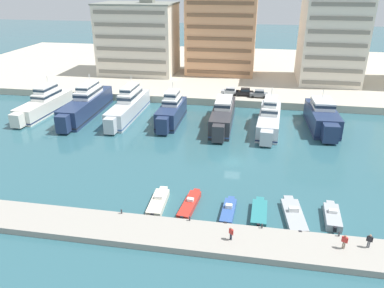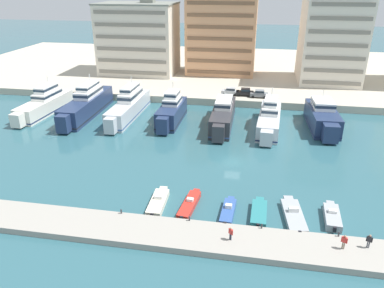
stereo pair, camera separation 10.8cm
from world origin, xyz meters
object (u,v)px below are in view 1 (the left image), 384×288
yacht_silver_center_right (269,118)px  motorboat_cream_far_left (158,202)px  motorboat_blue_mid_left (228,211)px  pedestrian_far_side (231,232)px  motorboat_grey_center (294,215)px  pedestrian_mid_deck (370,240)px  motorboat_red_left (190,205)px  car_silver_far_left (230,91)px  yacht_navy_mid_right (322,117)px  motorboat_teal_center_left (259,213)px  yacht_silver_mid_left (129,106)px  yacht_charcoal_center (223,115)px  car_black_left (245,92)px  yacht_ivory_far_left (44,104)px  yacht_navy_left (86,104)px  yacht_navy_center_left (171,111)px  pedestrian_near_edge (345,241)px  motorboat_grey_center_right (332,216)px  car_grey_mid_left (259,93)px

yacht_silver_center_right → motorboat_cream_far_left: 33.78m
motorboat_blue_mid_left → pedestrian_far_side: 6.18m
motorboat_grey_center → pedestrian_mid_deck: pedestrian_mid_deck is taller
motorboat_red_left → car_silver_far_left: (1.39, 46.32, 2.21)m
yacht_navy_mid_right → pedestrian_far_side: bearing=-110.9°
pedestrian_far_side → car_silver_far_left: bearing=94.8°
yacht_navy_mid_right → motorboat_teal_center_left: yacht_navy_mid_right is taller
yacht_silver_mid_left → pedestrian_mid_deck: 54.33m
motorboat_red_left → yacht_charcoal_center: bearing=87.6°
motorboat_teal_center_left → car_black_left: car_black_left is taller
yacht_ivory_far_left → yacht_navy_left: yacht_navy_left is taller
motorboat_red_left → yacht_navy_left: bearing=132.0°
yacht_silver_mid_left → motorboat_blue_mid_left: 40.62m
motorboat_cream_far_left → motorboat_red_left: motorboat_cream_far_left is taller
yacht_navy_center_left → yacht_navy_mid_right: yacht_navy_center_left is taller
motorboat_blue_mid_left → pedestrian_near_edge: (12.67, -5.38, 1.39)m
yacht_ivory_far_left → motorboat_grey_center: (50.84, -31.03, -1.72)m
yacht_silver_mid_left → car_black_left: yacht_silver_mid_left is taller
yacht_ivory_far_left → motorboat_grey_center_right: bearing=-28.9°
yacht_navy_mid_right → pedestrian_mid_deck: 37.64m
yacht_charcoal_center → car_grey_mid_left: bearing=65.6°
yacht_silver_center_right → pedestrian_near_edge: yacht_silver_center_right is taller
motorboat_red_left → motorboat_grey_center_right: motorboat_grey_center_right is taller
yacht_charcoal_center → motorboat_red_left: size_ratio=2.68×
yacht_navy_center_left → motorboat_blue_mid_left: size_ratio=2.45×
motorboat_cream_far_left → motorboat_grey_center: 17.17m
yacht_navy_mid_right → motorboat_blue_mid_left: yacht_navy_mid_right is taller
car_silver_far_left → car_grey_mid_left: same height
yacht_silver_mid_left → motorboat_grey_center: (32.04, -32.08, -1.96)m
yacht_silver_center_right → pedestrian_near_edge: (7.35, -36.33, -0.28)m
yacht_ivory_far_left → car_silver_far_left: (39.17, 15.34, 0.50)m
yacht_navy_mid_right → motorboat_red_left: bearing=-122.6°
motorboat_red_left → motorboat_grey_center: (13.06, -0.05, -0.01)m
yacht_navy_center_left → motorboat_grey_center_right: yacht_navy_center_left is taller
motorboat_grey_center → car_black_left: (-8.18, 46.27, 2.22)m
yacht_ivory_far_left → car_grey_mid_left: 48.17m
car_silver_far_left → yacht_silver_center_right: bearing=-60.7°
yacht_silver_center_right → motorboat_grey_center: 30.50m
pedestrian_far_side → motorboat_cream_far_left: bearing=146.9°
motorboat_teal_center_left → yacht_navy_mid_right: bearing=70.1°
yacht_navy_mid_right → pedestrian_near_edge: (-2.90, -38.27, -0.40)m
motorboat_blue_mid_left → motorboat_grey_center_right: (12.62, 0.99, 0.08)m
yacht_ivory_far_left → pedestrian_near_edge: bearing=-33.7°
yacht_silver_center_right → motorboat_blue_mid_left: 31.44m
yacht_navy_mid_right → car_silver_far_left: 23.86m
yacht_silver_mid_left → pedestrian_far_side: size_ratio=13.34×
yacht_navy_center_left → motorboat_teal_center_left: 35.50m
motorboat_blue_mid_left → car_black_left: bearing=90.2°
motorboat_blue_mid_left → motorboat_grey_center_right: 12.66m
motorboat_cream_far_left → motorboat_red_left: 4.12m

